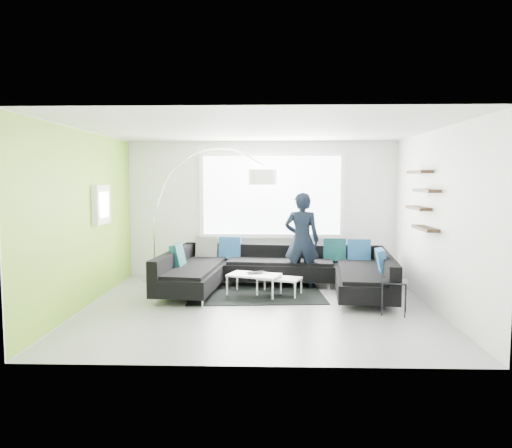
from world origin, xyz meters
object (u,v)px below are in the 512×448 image
(coffee_table, at_px, (267,285))
(side_table, at_px, (394,297))
(sectional_sofa, at_px, (277,272))
(arc_lamp, at_px, (153,215))
(laptop, at_px, (257,273))
(person, at_px, (302,240))

(coffee_table, distance_m, side_table, 2.26)
(coffee_table, bearing_deg, side_table, -12.34)
(side_table, bearing_deg, sectional_sofa, 143.05)
(arc_lamp, height_order, laptop, arc_lamp)
(person, bearing_deg, side_table, 132.73)
(arc_lamp, bearing_deg, laptop, -21.54)
(side_table, bearing_deg, arc_lamp, 151.77)
(person, bearing_deg, coffee_table, 52.81)
(coffee_table, xyz_separation_m, side_table, (1.93, -1.16, 0.07))
(sectional_sofa, bearing_deg, coffee_table, -132.86)
(sectional_sofa, distance_m, person, 0.86)
(arc_lamp, bearing_deg, sectional_sofa, -15.31)
(arc_lamp, height_order, person, arc_lamp)
(coffee_table, height_order, arc_lamp, arc_lamp)
(side_table, relative_size, laptop, 1.23)
(person, bearing_deg, laptop, 45.43)
(sectional_sofa, distance_m, side_table, 2.20)
(laptop, bearing_deg, sectional_sofa, -4.98)
(coffee_table, bearing_deg, arc_lamp, 172.89)
(sectional_sofa, bearing_deg, person, 52.39)
(coffee_table, xyz_separation_m, arc_lamp, (-2.23, 1.08, 1.13))
(side_table, bearing_deg, coffee_table, 149.02)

